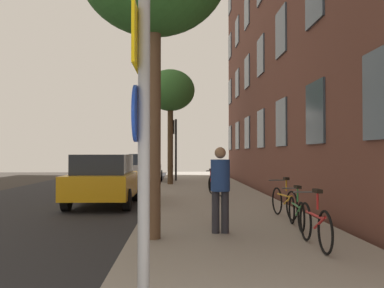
# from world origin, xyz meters

# --- Properties ---
(ground_plane) EXTENTS (41.80, 41.80, 0.00)m
(ground_plane) POSITION_xyz_m (-2.40, 15.00, 0.00)
(ground_plane) COLOR #332D28
(road_asphalt) EXTENTS (7.00, 38.00, 0.01)m
(road_asphalt) POSITION_xyz_m (-4.50, 15.00, 0.01)
(road_asphalt) COLOR #232326
(road_asphalt) RESTS_ON ground
(sidewalk) EXTENTS (4.20, 38.00, 0.12)m
(sidewalk) POSITION_xyz_m (1.10, 15.00, 0.06)
(sidewalk) COLOR gray
(sidewalk) RESTS_ON ground
(sign_post) EXTENTS (0.15, 0.60, 3.30)m
(sign_post) POSITION_xyz_m (-0.46, 2.56, 1.98)
(sign_post) COLOR gray
(sign_post) RESTS_ON sidewalk
(traffic_light) EXTENTS (0.43, 0.24, 3.49)m
(traffic_light) POSITION_xyz_m (-0.33, 22.50, 2.51)
(traffic_light) COLOR black
(traffic_light) RESTS_ON sidewalk
(tree_far) EXTENTS (2.45, 2.45, 5.77)m
(tree_far) POSITION_xyz_m (-0.49, 19.70, 4.78)
(tree_far) COLOR #4C3823
(tree_far) RESTS_ON sidewalk
(bicycle_0) EXTENTS (0.42, 1.73, 0.97)m
(bicycle_0) POSITION_xyz_m (2.15, 5.32, 0.50)
(bicycle_0) COLOR black
(bicycle_0) RESTS_ON sidewalk
(bicycle_1) EXTENTS (0.42, 1.60, 0.89)m
(bicycle_1) POSITION_xyz_m (2.35, 7.11, 0.47)
(bicycle_1) COLOR black
(bicycle_1) RESTS_ON sidewalk
(bicycle_2) EXTENTS (0.42, 1.68, 0.98)m
(bicycle_2) POSITION_xyz_m (2.46, 8.53, 0.50)
(bicycle_2) COLOR black
(bicycle_2) RESTS_ON sidewalk
(bicycle_3) EXTENTS (0.58, 1.72, 0.98)m
(bicycle_3) POSITION_xyz_m (1.30, 14.00, 0.51)
(bicycle_3) COLOR black
(bicycle_3) RESTS_ON sidewalk
(bicycle_4) EXTENTS (0.42, 1.56, 0.90)m
(bicycle_4) POSITION_xyz_m (1.28, 16.33, 0.47)
(bicycle_4) COLOR black
(bicycle_4) RESTS_ON sidewalk
(pedestrian_0) EXTENTS (0.40, 0.40, 1.67)m
(pedestrian_0) POSITION_xyz_m (0.72, 6.60, 1.07)
(pedestrian_0) COLOR #26262D
(pedestrian_0) RESTS_ON sidewalk
(car_0) EXTENTS (1.95, 4.02, 1.62)m
(car_0) POSITION_xyz_m (-2.44, 11.89, 0.84)
(car_0) COLOR orange
(car_0) RESTS_ON road_asphalt
(car_1) EXTENTS (1.97, 4.08, 1.62)m
(car_1) POSITION_xyz_m (-2.02, 22.74, 0.84)
(car_1) COLOR silver
(car_1) RESTS_ON road_asphalt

